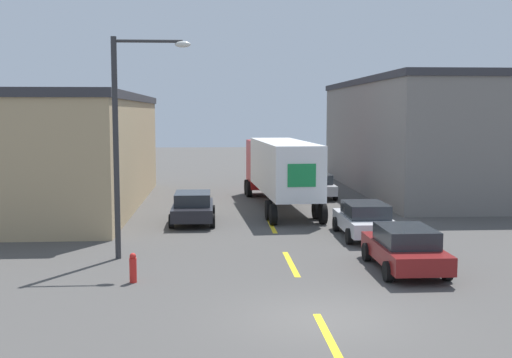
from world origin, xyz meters
name	(u,v)px	position (x,y,z in m)	size (l,w,h in m)	color
ground_plane	(319,319)	(0.00, 0.00, 0.00)	(160.00, 160.00, 0.00)	#4C4947
road_centerline	(291,264)	(0.00, 5.92, 0.00)	(0.20, 18.45, 0.01)	yellow
warehouse_left	(15,151)	(-13.46, 20.22, 3.09)	(13.63, 20.08, 6.18)	tan
warehouse_right	(445,135)	(12.77, 26.28, 3.68)	(12.24, 22.36, 7.35)	slate
semi_truck	(279,167)	(0.94, 19.20, 2.23)	(3.31, 12.90, 3.67)	#B21919
parked_car_right_near	(405,248)	(3.62, 4.74, 0.76)	(2.07, 4.45, 1.46)	maroon
parked_car_right_far	(316,185)	(3.62, 23.04, 0.76)	(2.07, 4.45, 1.46)	#B2B2B7
parked_car_right_mid	(365,219)	(3.62, 10.38, 0.76)	(2.07, 4.45, 1.46)	silver
parked_car_left_far	(193,207)	(-3.62, 14.36, 0.76)	(2.07, 4.45, 1.46)	black
street_lamp	(125,130)	(-5.71, 7.12, 4.55)	(2.75, 0.32, 7.78)	#2D2D30
fire_hydrant	(133,268)	(-5.11, 3.81, 0.46)	(0.22, 0.22, 0.92)	red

